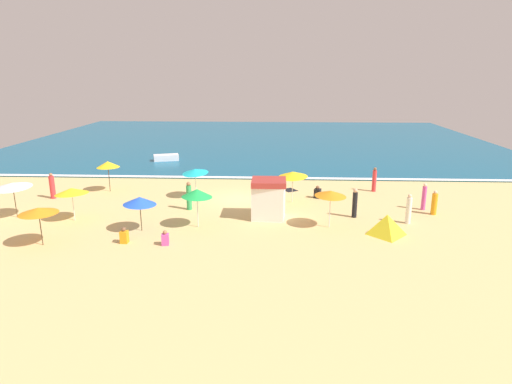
% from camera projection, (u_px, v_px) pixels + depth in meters
% --- Properties ---
extents(ground_plane, '(60.00, 60.00, 0.00)m').
position_uv_depth(ground_plane, '(239.00, 199.00, 31.59)').
color(ground_plane, '#D8B775').
extents(ocean_water, '(60.00, 44.00, 0.10)m').
position_uv_depth(ocean_water, '(257.00, 140.00, 58.55)').
color(ocean_water, '#0F567A').
rests_on(ocean_water, ground_plane).
extents(wave_breaker_foam, '(57.00, 0.70, 0.01)m').
position_uv_depth(wave_breaker_foam, '(245.00, 177.00, 37.63)').
color(wave_breaker_foam, white).
rests_on(wave_breaker_foam, ocean_water).
extents(lifeguard_cabana, '(2.10, 1.99, 2.47)m').
position_uv_depth(lifeguard_cabana, '(269.00, 198.00, 27.23)').
color(lifeguard_cabana, white).
rests_on(lifeguard_cabana, ground_plane).
extents(beach_umbrella_0, '(2.58, 2.59, 2.25)m').
position_uv_depth(beach_umbrella_0, '(195.00, 171.00, 31.46)').
color(beach_umbrella_0, silver).
rests_on(beach_umbrella_0, ground_plane).
extents(beach_umbrella_1, '(2.83, 2.83, 2.11)m').
position_uv_depth(beach_umbrella_1, '(72.00, 191.00, 26.60)').
color(beach_umbrella_1, silver).
rests_on(beach_umbrella_1, ground_plane).
extents(beach_umbrella_2, '(2.85, 2.86, 2.32)m').
position_uv_depth(beach_umbrella_2, '(13.00, 185.00, 27.08)').
color(beach_umbrella_2, '#4C3823').
rests_on(beach_umbrella_2, ground_plane).
extents(beach_umbrella_3, '(2.95, 2.95, 2.27)m').
position_uv_depth(beach_umbrella_3, '(293.00, 174.00, 30.36)').
color(beach_umbrella_3, silver).
rests_on(beach_umbrella_3, ground_plane).
extents(beach_umbrella_4, '(2.58, 2.58, 2.07)m').
position_uv_depth(beach_umbrella_4, '(38.00, 211.00, 22.71)').
color(beach_umbrella_4, '#4C3823').
rests_on(beach_umbrella_4, ground_plane).
extents(beach_umbrella_5, '(1.81, 1.80, 2.35)m').
position_uv_depth(beach_umbrella_5, '(197.00, 193.00, 25.38)').
color(beach_umbrella_5, silver).
rests_on(beach_umbrella_5, ground_plane).
extents(beach_umbrella_6, '(2.18, 2.17, 2.34)m').
position_uv_depth(beach_umbrella_6, '(108.00, 164.00, 33.15)').
color(beach_umbrella_6, '#4C3823').
rests_on(beach_umbrella_6, ground_plane).
extents(beach_umbrella_7, '(2.60, 2.60, 2.27)m').
position_uv_depth(beach_umbrella_7, '(331.00, 193.00, 25.34)').
color(beach_umbrella_7, silver).
rests_on(beach_umbrella_7, ground_plane).
extents(beach_umbrella_8, '(1.95, 1.94, 2.06)m').
position_uv_depth(beach_umbrella_8, '(140.00, 201.00, 24.86)').
color(beach_umbrella_8, '#4C3823').
rests_on(beach_umbrella_8, ground_plane).
extents(beach_tent, '(1.70, 1.85, 1.18)m').
position_uv_depth(beach_tent, '(387.00, 225.00, 24.55)').
color(beach_tent, yellow).
rests_on(beach_tent, ground_plane).
extents(beachgoer_0, '(0.33, 0.33, 1.87)m').
position_uv_depth(beachgoer_0, '(355.00, 203.00, 27.42)').
color(beachgoer_0, black).
rests_on(beachgoer_0, ground_plane).
extents(beachgoer_1, '(0.40, 0.40, 1.59)m').
position_uv_depth(beachgoer_1, '(434.00, 203.00, 28.02)').
color(beachgoer_1, orange).
rests_on(beachgoer_1, ground_plane).
extents(beachgoer_2, '(0.36, 0.36, 1.80)m').
position_uv_depth(beachgoer_2, '(424.00, 197.00, 28.95)').
color(beachgoer_2, '#D84CA5').
rests_on(beachgoer_2, ground_plane).
extents(beachgoer_3, '(0.40, 0.40, 0.88)m').
position_uv_depth(beachgoer_3, '(124.00, 236.00, 23.41)').
color(beachgoer_3, orange).
rests_on(beachgoer_3, ground_plane).
extents(beachgoer_4, '(0.52, 0.52, 1.87)m').
position_uv_depth(beachgoer_4, '(52.00, 187.00, 31.58)').
color(beachgoer_4, red).
rests_on(beachgoer_4, ground_plane).
extents(beachgoer_5, '(0.43, 0.43, 0.81)m').
position_uv_depth(beachgoer_5, '(165.00, 239.00, 23.15)').
color(beachgoer_5, '#D84CA5').
rests_on(beachgoer_5, ground_plane).
extents(beachgoer_6, '(0.38, 0.38, 1.83)m').
position_uv_depth(beachgoer_6, '(409.00, 210.00, 26.32)').
color(beachgoer_6, white).
rests_on(beachgoer_6, ground_plane).
extents(beachgoer_7, '(0.44, 0.44, 1.87)m').
position_uv_depth(beachgoer_7, '(374.00, 180.00, 33.42)').
color(beachgoer_7, red).
rests_on(beachgoer_7, ground_plane).
extents(beachgoer_8, '(0.48, 0.48, 1.89)m').
position_uv_depth(beachgoer_8, '(189.00, 196.00, 28.97)').
color(beachgoer_8, green).
rests_on(beachgoer_8, ground_plane).
extents(beachgoer_9, '(0.58, 0.58, 0.92)m').
position_uv_depth(beachgoer_9, '(317.00, 193.00, 31.79)').
color(beachgoer_9, black).
rests_on(beachgoer_9, ground_plane).
extents(beach_towel_1, '(1.37, 1.42, 0.01)m').
position_uv_depth(beach_towel_1, '(290.00, 190.00, 34.02)').
color(beach_towel_1, black).
rests_on(beach_towel_1, ground_plane).
extents(small_boat_0, '(2.70, 1.82, 0.61)m').
position_uv_depth(small_boat_0, '(166.00, 158.00, 44.83)').
color(small_boat_0, white).
rests_on(small_boat_0, ocean_water).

